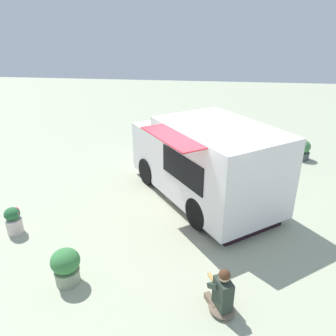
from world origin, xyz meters
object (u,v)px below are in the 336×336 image
object	(u,v)px
planter_flowering_near	(302,150)
planter_flowering_far	(14,221)
planter_flowering_side	(66,266)
person_customer	(222,294)
food_truck	(205,163)

from	to	relation	value
planter_flowering_near	planter_flowering_far	distance (m)	9.50
planter_flowering_far	planter_flowering_side	distance (m)	2.33
planter_flowering_side	person_customer	bearing A→B (deg)	-96.37
food_truck	person_customer	xyz separation A→B (m)	(-3.94, -0.39, -0.72)
person_customer	planter_flowering_near	world-z (taller)	person_customer
person_customer	planter_flowering_side	xyz separation A→B (m)	(0.32, 2.90, 0.04)
planter_flowering_side	planter_flowering_far	bearing A→B (deg)	52.96
planter_flowering_far	planter_flowering_side	size ratio (longest dim) A/B	0.90
planter_flowering_side	food_truck	bearing A→B (deg)	-34.70
food_truck	planter_flowering_side	world-z (taller)	food_truck
person_customer	planter_flowering_far	world-z (taller)	person_customer
food_truck	person_customer	bearing A→B (deg)	-174.34
planter_flowering_near	planter_flowering_side	xyz separation A→B (m)	(-6.87, 5.92, 0.04)
person_customer	planter_flowering_near	bearing A→B (deg)	-22.76
food_truck	person_customer	size ratio (longest dim) A/B	5.60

